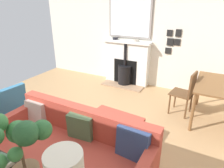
% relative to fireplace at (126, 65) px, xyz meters
% --- Properties ---
extents(ground_plane, '(5.05, 5.71, 0.01)m').
position_rel_fireplace_xyz_m(ground_plane, '(2.31, 0.26, -0.51)').
color(ground_plane, tan).
extents(wall_left, '(0.12, 5.71, 2.69)m').
position_rel_fireplace_xyz_m(wall_left, '(-0.21, 0.26, 0.84)').
color(wall_left, silver).
rests_on(wall_left, ground).
extents(fireplace, '(0.58, 1.23, 1.14)m').
position_rel_fireplace_xyz_m(fireplace, '(0.00, 0.00, 0.00)').
color(fireplace, '#9E7A5B').
rests_on(fireplace, ground).
extents(mirror_over_mantel, '(0.04, 1.11, 0.98)m').
position_rel_fireplace_xyz_m(mirror_over_mantel, '(-0.12, 0.00, 1.18)').
color(mirror_over_mantel, gray).
extents(mantel_bowl_near, '(0.14, 0.14, 0.05)m').
position_rel_fireplace_xyz_m(mantel_bowl_near, '(-0.03, -0.34, 0.66)').
color(mantel_bowl_near, black).
rests_on(mantel_bowl_near, fireplace).
extents(mantel_bowl_far, '(0.12, 0.12, 0.04)m').
position_rel_fireplace_xyz_m(mantel_bowl_far, '(-0.03, 0.23, 0.66)').
color(mantel_bowl_far, '#9E9384').
rests_on(mantel_bowl_far, fireplace).
extents(sofa, '(0.89, 2.01, 0.82)m').
position_rel_fireplace_xyz_m(sofa, '(3.12, 0.64, -0.15)').
color(sofa, '#B2B2B7').
rests_on(sofa, ground).
extents(ottoman, '(0.62, 0.87, 0.38)m').
position_rel_fireplace_xyz_m(ottoman, '(2.26, 0.78, -0.27)').
color(ottoman, '#B2B2B7').
rests_on(ottoman, ground).
extents(armchair_accent, '(0.73, 0.65, 0.81)m').
position_rel_fireplace_xyz_m(armchair_accent, '(2.85, -0.95, -0.05)').
color(armchair_accent, brown).
rests_on(armchair_accent, ground).
extents(potted_plant, '(0.47, 0.51, 0.61)m').
position_rel_fireplace_xyz_m(potted_plant, '(3.86, 0.82, 0.60)').
color(potted_plant, '#99704C').
rests_on(potted_plant, console_table).
extents(dining_table, '(1.15, 0.84, 0.74)m').
position_rel_fireplace_xyz_m(dining_table, '(0.93, 2.20, 0.15)').
color(dining_table, brown).
rests_on(dining_table, ground).
extents(dining_chair_near_fireplace, '(0.45, 0.45, 0.87)m').
position_rel_fireplace_xyz_m(dining_chair_near_fireplace, '(0.94, 1.65, 0.00)').
color(dining_chair_near_fireplace, brown).
rests_on(dining_chair_near_fireplace, ground).
extents(photo_gallery_row, '(0.02, 0.32, 0.58)m').
position_rel_fireplace_xyz_m(photo_gallery_row, '(-0.13, 1.08, 0.71)').
color(photo_gallery_row, black).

